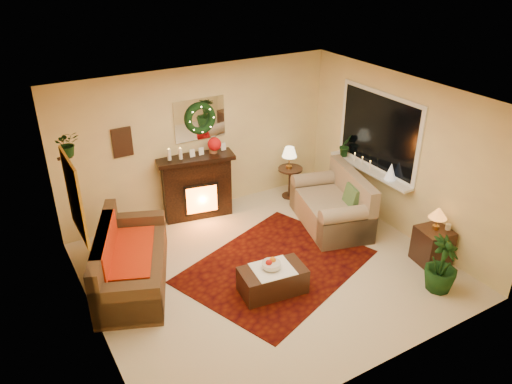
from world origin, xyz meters
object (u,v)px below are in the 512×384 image
sofa (132,257)px  coffee_table (273,279)px  fireplace (197,187)px  side_table_round (290,181)px  end_table_square (432,246)px  loveseat (331,202)px

sofa → coffee_table: bearing=-14.3°
coffee_table → fireplace: bearing=97.2°
side_table_round → coffee_table: bearing=-128.6°
side_table_round → end_table_square: 2.95m
fireplace → end_table_square: 3.99m
sofa → loveseat: loveseat is taller
loveseat → side_table_round: loveseat is taller
sofa → loveseat: bearing=20.5°
loveseat → fireplace: bearing=157.2°
sofa → coffee_table: 2.00m
loveseat → end_table_square: bearing=-53.9°
fireplace → end_table_square: (2.47, -3.12, -0.28)m
sofa → side_table_round: size_ratio=3.34×
loveseat → coffee_table: bearing=-134.5°
loveseat → end_table_square: (0.63, -1.67, -0.15)m
end_table_square → sofa: bearing=156.2°
coffee_table → end_table_square: bearing=-6.3°
fireplace → loveseat: size_ratio=0.73×
fireplace → side_table_round: 1.84m
loveseat → side_table_round: 1.21m
sofa → fireplace: bearing=62.1°
sofa → end_table_square: (4.07, -1.79, -0.16)m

